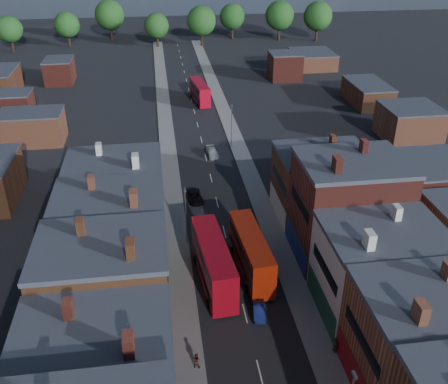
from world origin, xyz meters
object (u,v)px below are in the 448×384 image
object	(u,v)px
bus_1	(251,253)
car_3	(212,152)
car_1	(259,310)
ped_1	(196,360)
bus_0	(214,262)
ped_3	(335,345)
bus_2	(200,92)
car_2	(195,197)

from	to	relation	value
bus_1	car_3	xyz separation A→B (m)	(-0.67, 33.51, -2.15)
car_1	ped_1	size ratio (longest dim) A/B	2.15
bus_0	bus_1	xyz separation A→B (m)	(4.64, 1.48, -0.17)
bus_0	ped_3	world-z (taller)	bus_0
car_3	ped_1	distance (m)	47.73
car_3	bus_1	bearing A→B (deg)	-93.73
bus_0	ped_1	distance (m)	12.76
bus_1	car_1	world-z (taller)	bus_1
car_1	ped_1	xyz separation A→B (m)	(-7.30, -6.24, 0.36)
bus_0	bus_2	size ratio (longest dim) A/B	1.16
bus_2	ped_1	world-z (taller)	bus_2
bus_0	ped_3	distance (m)	16.15
bus_2	bus_1	bearing A→B (deg)	-97.67
bus_2	ped_3	distance (m)	76.61
bus_0	car_3	bearing A→B (deg)	78.44
bus_1	car_2	bearing A→B (deg)	102.07
bus_1	ped_3	size ratio (longest dim) A/B	6.72
car_1	ped_3	bearing A→B (deg)	-38.38
bus_0	car_2	size ratio (longest dim) A/B	2.83
bus_1	bus_0	bearing A→B (deg)	-166.15
ped_1	car_2	bearing A→B (deg)	-76.39
car_3	car_1	bearing A→B (deg)	-94.63
bus_0	car_2	distance (m)	19.69
bus_2	car_3	distance (m)	29.25
car_1	ped_1	distance (m)	9.61
bus_1	car_3	bearing A→B (deg)	87.25
ped_1	bus_1	bearing A→B (deg)	-101.30
car_3	bus_2	bearing A→B (deg)	84.03
bus_0	car_2	xyz separation A→B (m)	(-0.53, 19.54, -2.31)
bus_1	bus_2	world-z (taller)	bus_1
bus_2	ped_1	distance (m)	76.78
car_3	bus_0	bearing A→B (deg)	-101.35
ped_1	ped_3	distance (m)	13.56
ped_3	car_1	bearing A→B (deg)	23.77
bus_0	ped_1	size ratio (longest dim) A/B	7.70
bus_0	car_3	world-z (taller)	bus_0
car_1	bus_1	bearing A→B (deg)	92.71
ped_3	car_3	bearing A→B (deg)	-13.60
bus_2	ped_1	size ratio (longest dim) A/B	6.63
bus_2	car_2	xyz separation A→B (m)	(-5.05, -44.63, -1.89)
bus_0	bus_2	distance (m)	64.34
bus_2	car_1	bearing A→B (deg)	-98.08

